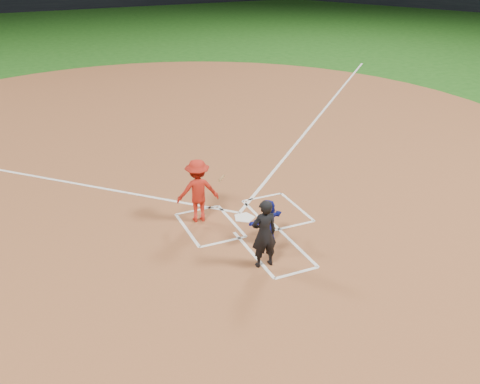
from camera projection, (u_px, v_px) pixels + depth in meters
name	position (u px, v px, depth m)	size (l,w,h in m)	color
ground	(244.00, 218.00, 14.08)	(120.00, 120.00, 0.00)	#194C13
home_plate_dirt	(174.00, 145.00, 19.02)	(28.00, 28.00, 0.01)	brown
home_plate	(244.00, 217.00, 14.07)	(0.60, 0.60, 0.02)	white
catcher	(268.00, 221.00, 12.74)	(1.04, 0.33, 1.12)	#121B93
umpire	(264.00, 234.00, 11.70)	(0.59, 0.39, 1.63)	black
chalk_markings	(181.00, 151.00, 18.43)	(28.35, 17.32, 0.01)	white
batter_at_plate	(198.00, 191.00, 13.62)	(1.43, 0.93, 1.68)	#AD1F13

